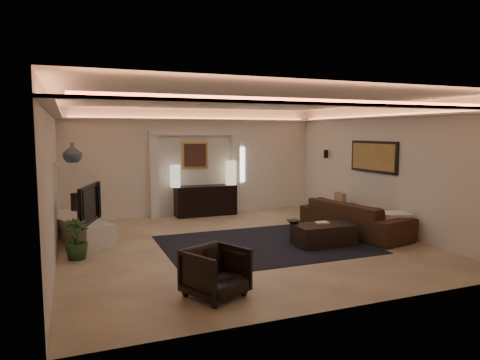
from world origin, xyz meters
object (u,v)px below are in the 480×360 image
object	(u,v)px
coffee_table	(324,235)
armchair	(216,272)
console	(206,201)
sofa	(354,218)

from	to	relation	value
coffee_table	armchair	xyz separation A→B (m)	(-2.90, -1.81, 0.14)
console	coffee_table	distance (m)	4.15
coffee_table	console	bearing A→B (deg)	109.80
console	coffee_table	xyz separation A→B (m)	(1.29, -3.94, -0.20)
coffee_table	sofa	bearing A→B (deg)	28.02
sofa	coffee_table	distance (m)	1.29
console	sofa	bearing A→B (deg)	-54.31
console	sofa	xyz separation A→B (m)	(2.44, -3.37, -0.03)
armchair	coffee_table	bearing A→B (deg)	5.76
console	armchair	xyz separation A→B (m)	(-1.61, -5.75, -0.05)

